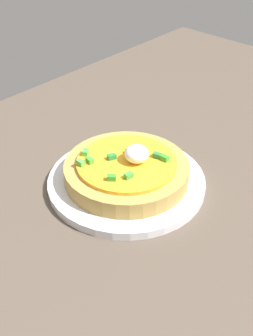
% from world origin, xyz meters
% --- Properties ---
extents(dining_table, '(1.24, 0.70, 0.02)m').
position_xyz_m(dining_table, '(0.00, 0.00, 0.01)').
color(dining_table, '#504439').
rests_on(dining_table, ground).
extents(plate, '(0.25, 0.25, 0.01)m').
position_xyz_m(plate, '(-0.05, -0.04, 0.03)').
color(plate, silver).
rests_on(plate, dining_table).
extents(pizza, '(0.19, 0.19, 0.06)m').
position_xyz_m(pizza, '(-0.05, -0.04, 0.05)').
color(pizza, '#AE8B44').
rests_on(pizza, plate).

